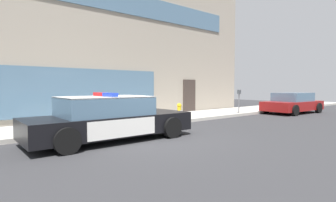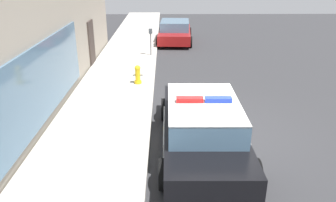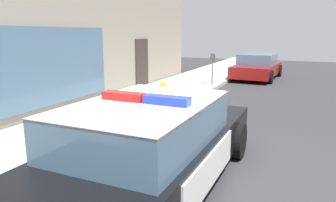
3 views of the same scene
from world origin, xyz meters
name	(u,v)px [view 3 (image 3 of 3)]	position (x,y,z in m)	size (l,w,h in m)	color
ground	(206,165)	(0.00, 0.00, 0.00)	(48.00, 48.00, 0.00)	#303033
sidewalk	(61,137)	(0.00, 3.34, 0.07)	(48.00, 2.92, 0.15)	#B2ADA3
police_cruiser	(150,146)	(-1.15, 0.53, 0.68)	(5.14, 2.16, 1.49)	black
fire_hydrant	(163,93)	(3.57, 2.50, 0.50)	(0.34, 0.39, 0.73)	gold
car_down_street	(257,67)	(11.66, 0.83, 0.63)	(4.44, 2.24, 1.29)	maroon
parking_meter	(213,63)	(7.89, 2.16, 1.08)	(0.12, 0.18, 1.34)	slate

